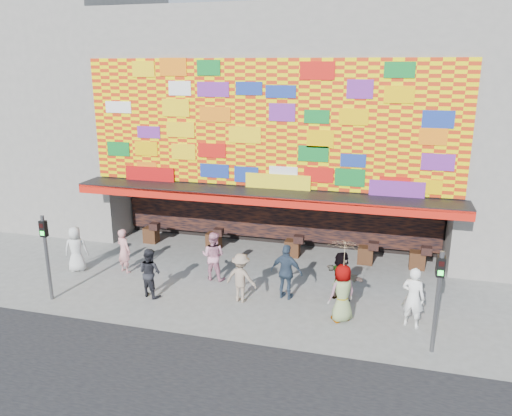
% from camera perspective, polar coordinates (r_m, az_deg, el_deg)
% --- Properties ---
extents(ground, '(90.00, 90.00, 0.00)m').
position_cam_1_polar(ground, '(17.29, -2.17, -10.61)').
color(ground, slate).
rests_on(ground, ground).
extents(shop_building, '(15.20, 9.40, 10.00)m').
position_cam_1_polar(shop_building, '(23.51, 3.72, 9.87)').
color(shop_building, gray).
rests_on(shop_building, ground).
extents(neighbor_left, '(11.00, 8.00, 12.00)m').
position_cam_1_polar(neighbor_left, '(28.84, -23.08, 11.32)').
color(neighbor_left, gray).
rests_on(neighbor_left, ground).
extents(signal_left, '(0.22, 0.20, 3.00)m').
position_cam_1_polar(signal_left, '(18.11, -22.88, -4.26)').
color(signal_left, '#59595B').
rests_on(signal_left, ground).
extents(signal_right, '(0.22, 0.20, 3.00)m').
position_cam_1_polar(signal_right, '(14.56, 20.10, -8.87)').
color(signal_right, '#59595B').
rests_on(signal_right, ground).
extents(ped_a, '(1.03, 0.86, 1.79)m').
position_cam_1_polar(ped_a, '(20.56, -19.88, -4.43)').
color(ped_a, silver).
rests_on(ped_a, ground).
extents(ped_b, '(0.75, 0.62, 1.75)m').
position_cam_1_polar(ped_b, '(19.89, -14.86, -4.74)').
color(ped_b, '#D18788').
rests_on(ped_b, ground).
extents(ped_c, '(1.01, 0.90, 1.74)m').
position_cam_1_polar(ped_c, '(17.70, -12.04, -7.21)').
color(ped_c, '#222227').
rests_on(ped_c, ground).
extents(ped_d, '(1.20, 0.82, 1.71)m').
position_cam_1_polar(ped_d, '(16.95, -1.72, -7.97)').
color(ped_d, gray).
rests_on(ped_d, ground).
extents(ped_e, '(1.21, 0.67, 1.95)m').
position_cam_1_polar(ped_e, '(17.13, 3.52, -7.30)').
color(ped_e, '#304054').
rests_on(ped_e, ground).
extents(ped_f, '(1.58, 1.41, 1.74)m').
position_cam_1_polar(ped_f, '(17.26, 9.71, -7.69)').
color(ped_f, gray).
rests_on(ped_f, ground).
extents(ped_g, '(1.08, 1.04, 1.86)m').
position_cam_1_polar(ped_g, '(15.92, 9.82, -9.57)').
color(ped_g, gray).
rests_on(ped_g, ground).
extents(ped_h, '(0.81, 0.66, 1.92)m').
position_cam_1_polar(ped_h, '(16.08, 17.50, -9.73)').
color(ped_h, white).
rests_on(ped_h, ground).
extents(ped_i, '(0.94, 0.75, 1.84)m').
position_cam_1_polar(ped_i, '(18.66, -4.90, -5.48)').
color(ped_i, pink).
rests_on(ped_i, ground).
extents(parasol, '(1.26, 1.27, 1.89)m').
position_cam_1_polar(parasol, '(15.43, 10.04, -5.41)').
color(parasol, '#DEB98C').
rests_on(parasol, ground).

